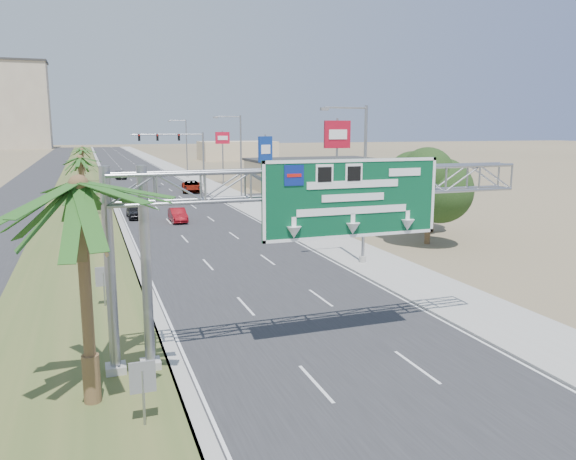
# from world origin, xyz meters

# --- Properties ---
(road) EXTENTS (12.00, 300.00, 0.02)m
(road) POSITION_xyz_m (0.00, 110.00, 0.01)
(road) COLOR #28282B
(road) RESTS_ON ground
(sidewalk_right) EXTENTS (4.00, 300.00, 0.10)m
(sidewalk_right) POSITION_xyz_m (8.50, 110.00, 0.05)
(sidewalk_right) COLOR #9E9B93
(sidewalk_right) RESTS_ON ground
(median_grass) EXTENTS (7.00, 300.00, 0.12)m
(median_grass) POSITION_xyz_m (-10.00, 110.00, 0.06)
(median_grass) COLOR #3F5425
(median_grass) RESTS_ON ground
(opposing_road) EXTENTS (8.00, 300.00, 0.02)m
(opposing_road) POSITION_xyz_m (-17.00, 110.00, 0.01)
(opposing_road) COLOR #28282B
(opposing_road) RESTS_ON ground
(sign_gantry) EXTENTS (16.75, 1.24, 7.50)m
(sign_gantry) POSITION_xyz_m (-1.06, 9.93, 6.06)
(sign_gantry) COLOR gray
(sign_gantry) RESTS_ON ground
(palm_near) EXTENTS (5.70, 5.70, 8.35)m
(palm_near) POSITION_xyz_m (-9.20, 8.00, 6.93)
(palm_near) COLOR brown
(palm_near) RESTS_ON ground
(palm_row_b) EXTENTS (3.99, 3.99, 5.95)m
(palm_row_b) POSITION_xyz_m (-9.50, 32.00, 4.90)
(palm_row_b) COLOR brown
(palm_row_b) RESTS_ON ground
(palm_row_c) EXTENTS (3.99, 3.99, 6.75)m
(palm_row_c) POSITION_xyz_m (-9.50, 48.00, 5.66)
(palm_row_c) COLOR brown
(palm_row_c) RESTS_ON ground
(palm_row_d) EXTENTS (3.99, 3.99, 5.45)m
(palm_row_d) POSITION_xyz_m (-9.50, 66.00, 4.42)
(palm_row_d) COLOR brown
(palm_row_d) RESTS_ON ground
(palm_row_e) EXTENTS (3.99, 3.99, 6.15)m
(palm_row_e) POSITION_xyz_m (-9.50, 85.00, 5.09)
(palm_row_e) COLOR brown
(palm_row_e) RESTS_ON ground
(palm_row_f) EXTENTS (3.99, 3.99, 5.75)m
(palm_row_f) POSITION_xyz_m (-9.50, 110.00, 4.71)
(palm_row_f) COLOR brown
(palm_row_f) RESTS_ON ground
(streetlight_near) EXTENTS (3.27, 0.44, 10.00)m
(streetlight_near) POSITION_xyz_m (7.30, 22.00, 4.69)
(streetlight_near) COLOR gray
(streetlight_near) RESTS_ON ground
(streetlight_mid) EXTENTS (3.27, 0.44, 10.00)m
(streetlight_mid) POSITION_xyz_m (7.30, 52.00, 4.69)
(streetlight_mid) COLOR gray
(streetlight_mid) RESTS_ON ground
(streetlight_far) EXTENTS (3.27, 0.44, 10.00)m
(streetlight_far) POSITION_xyz_m (7.30, 88.00, 4.69)
(streetlight_far) COLOR gray
(streetlight_far) RESTS_ON ground
(signal_mast) EXTENTS (10.28, 0.71, 8.00)m
(signal_mast) POSITION_xyz_m (5.17, 71.97, 4.85)
(signal_mast) COLOR gray
(signal_mast) RESTS_ON ground
(store_building) EXTENTS (18.00, 10.00, 4.00)m
(store_building) POSITION_xyz_m (22.00, 66.00, 2.00)
(store_building) COLOR #C8B187
(store_building) RESTS_ON ground
(oak_near) EXTENTS (4.50, 4.50, 6.80)m
(oak_near) POSITION_xyz_m (15.00, 26.00, 4.53)
(oak_near) COLOR brown
(oak_near) RESTS_ON ground
(oak_far) EXTENTS (3.50, 3.50, 5.60)m
(oak_far) POSITION_xyz_m (18.00, 30.00, 3.82)
(oak_far) COLOR brown
(oak_far) RESTS_ON ground
(median_signback_a) EXTENTS (0.75, 0.08, 2.08)m
(median_signback_a) POSITION_xyz_m (-7.80, 6.00, 1.45)
(median_signback_a) COLOR gray
(median_signback_a) RESTS_ON ground
(median_signback_b) EXTENTS (0.75, 0.08, 2.08)m
(median_signback_b) POSITION_xyz_m (-8.50, 18.00, 1.45)
(median_signback_b) COLOR gray
(median_signback_b) RESTS_ON ground
(tower_distant) EXTENTS (20.00, 16.00, 35.00)m
(tower_distant) POSITION_xyz_m (-32.00, 250.00, 17.50)
(tower_distant) COLOR tan
(tower_distant) RESTS_ON ground
(building_distant_right) EXTENTS (20.00, 12.00, 5.00)m
(building_distant_right) POSITION_xyz_m (30.00, 140.00, 2.50)
(building_distant_right) COLOR #C8B187
(building_distant_right) RESTS_ON ground
(car_left_lane) EXTENTS (1.75, 4.18, 1.41)m
(car_left_lane) POSITION_xyz_m (-4.71, 45.89, 0.71)
(car_left_lane) COLOR black
(car_left_lane) RESTS_ON ground
(car_mid_lane) EXTENTS (1.37, 3.90, 1.28)m
(car_mid_lane) POSITION_xyz_m (-1.23, 42.33, 0.64)
(car_mid_lane) COLOR maroon
(car_mid_lane) RESTS_ON ground
(car_right_lane) EXTENTS (3.23, 5.82, 1.54)m
(car_right_lane) POSITION_xyz_m (4.37, 66.37, 0.77)
(car_right_lane) COLOR gray
(car_right_lane) RESTS_ON ground
(car_far) EXTENTS (1.85, 4.42, 1.28)m
(car_far) POSITION_xyz_m (-3.54, 90.24, 0.64)
(car_far) COLOR black
(car_far) RESTS_ON ground
(pole_sign_red_near) EXTENTS (2.41, 0.48, 9.47)m
(pole_sign_red_near) POSITION_xyz_m (12.03, 36.09, 7.48)
(pole_sign_red_near) COLOR gray
(pole_sign_red_near) RESTS_ON ground
(pole_sign_blue) EXTENTS (1.94, 1.10, 7.85)m
(pole_sign_blue) POSITION_xyz_m (10.98, 53.91, 5.83)
(pole_sign_blue) COLOR gray
(pole_sign_blue) RESTS_ON ground
(pole_sign_red_far) EXTENTS (2.21, 0.40, 8.20)m
(pole_sign_red_far) POSITION_xyz_m (11.02, 76.01, 6.47)
(pole_sign_red_far) COLOR gray
(pole_sign_red_far) RESTS_ON ground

